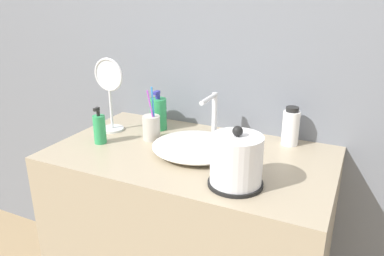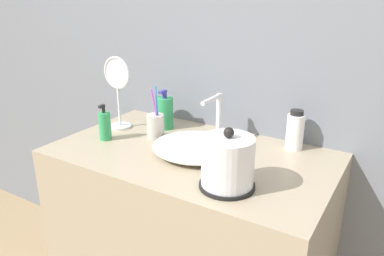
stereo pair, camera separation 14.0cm
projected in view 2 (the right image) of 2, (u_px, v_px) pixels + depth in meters
wall_back at (232, 34)px, 1.56m from camera, size 6.00×0.04×2.60m
vanity_counter at (191, 248)px, 1.59m from camera, size 1.07×0.62×0.89m
sink_basin at (196, 146)px, 1.43m from camera, size 0.34×0.32×0.05m
faucet at (218, 114)px, 1.53m from camera, size 0.06×0.15×0.19m
electric_kettle at (228, 164)px, 1.16m from camera, size 0.18×0.18×0.20m
toothbrush_cup at (156, 126)px, 1.56m from camera, size 0.07×0.07×0.23m
lotion_bottle at (165, 113)px, 1.67m from camera, size 0.07×0.07×0.18m
shampoo_bottle at (105, 126)px, 1.54m from camera, size 0.05×0.05×0.15m
mouthwash_bottle at (295, 131)px, 1.45m from camera, size 0.07×0.07×0.16m
vanity_mirror at (118, 87)px, 1.64m from camera, size 0.14×0.10×0.32m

